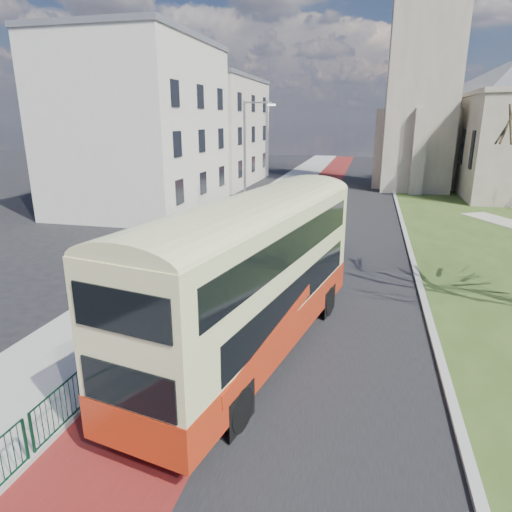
% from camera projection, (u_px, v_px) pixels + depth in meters
% --- Properties ---
extents(ground, '(160.00, 160.00, 0.00)m').
position_uv_depth(ground, '(233.00, 360.00, 13.83)').
color(ground, black).
rests_on(ground, ground).
extents(road_carriageway, '(9.00, 120.00, 0.01)m').
position_uv_depth(road_carriageway, '(335.00, 223.00, 32.08)').
color(road_carriageway, black).
rests_on(road_carriageway, ground).
extents(bus_lane, '(3.40, 120.00, 0.01)m').
position_uv_depth(bus_lane, '(297.00, 221.00, 32.70)').
color(bus_lane, '#591414').
rests_on(bus_lane, ground).
extents(pavement_west, '(4.00, 120.00, 0.12)m').
position_uv_depth(pavement_west, '(246.00, 217.00, 33.55)').
color(pavement_west, gray).
rests_on(pavement_west, ground).
extents(kerb_west, '(0.25, 120.00, 0.13)m').
position_uv_depth(kerb_west, '(272.00, 219.00, 33.09)').
color(kerb_west, '#999993').
rests_on(kerb_west, ground).
extents(kerb_east, '(0.25, 80.00, 0.13)m').
position_uv_depth(kerb_east, '(401.00, 219.00, 32.86)').
color(kerb_east, '#999993').
rests_on(kerb_east, ground).
extents(pedestrian_railing, '(0.07, 24.00, 1.12)m').
position_uv_depth(pedestrian_railing, '(190.00, 289.00, 18.07)').
color(pedestrian_railing, '#0C3520').
rests_on(pedestrian_railing, ground).
extents(gothic_church, '(16.38, 18.00, 40.00)m').
position_uv_depth(gothic_church, '(477.00, 50.00, 42.48)').
color(gothic_church, gray).
rests_on(gothic_church, ground).
extents(street_block_near, '(10.30, 14.30, 13.00)m').
position_uv_depth(street_block_near, '(141.00, 126.00, 35.62)').
color(street_block_near, beige).
rests_on(street_block_near, ground).
extents(street_block_far, '(10.30, 16.30, 11.50)m').
position_uv_depth(street_block_far, '(209.00, 131.00, 50.71)').
color(street_block_far, '#BAB29D').
rests_on(street_block_far, ground).
extents(streetlamp, '(2.13, 0.18, 8.00)m').
position_uv_depth(streetlamp, '(247.00, 157.00, 30.24)').
color(streetlamp, gray).
rests_on(streetlamp, pavement_west).
extents(bus, '(4.74, 11.61, 4.73)m').
position_uv_depth(bus, '(254.00, 272.00, 13.44)').
color(bus, '#AA290F').
rests_on(bus, ground).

